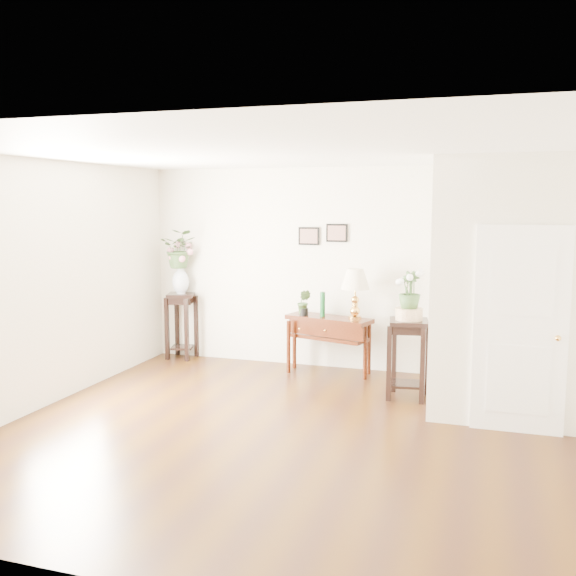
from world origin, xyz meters
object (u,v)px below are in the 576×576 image
at_px(plant_stand_a, 182,326).
at_px(table_lamp, 355,292).
at_px(console_table, 329,345).
at_px(plant_stand_b, 408,359).

bearing_deg(plant_stand_a, table_lamp, -4.08).
distance_m(console_table, table_lamp, 0.82).
distance_m(table_lamp, plant_stand_a, 2.75).
xyz_separation_m(table_lamp, plant_stand_a, (-2.67, 0.19, -0.65)).
height_order(console_table, plant_stand_b, plant_stand_b).
bearing_deg(plant_stand_b, table_lamp, 136.12).
xyz_separation_m(plant_stand_a, plant_stand_b, (3.47, -0.97, -0.02)).
xyz_separation_m(console_table, table_lamp, (0.36, 0.00, 0.74)).
bearing_deg(table_lamp, console_table, 180.00).
relative_size(console_table, plant_stand_a, 1.20).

